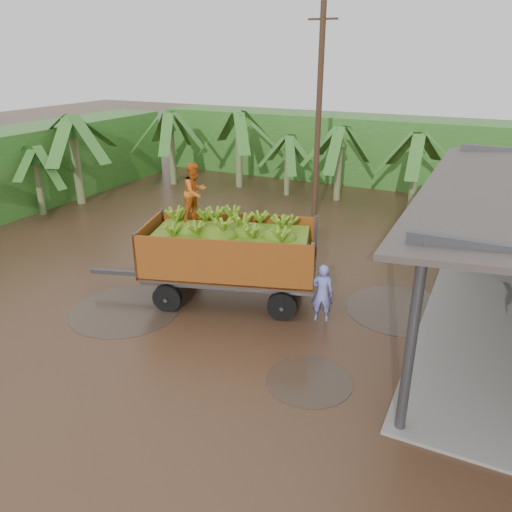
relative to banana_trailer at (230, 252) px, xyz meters
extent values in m
plane|color=black|center=(0.41, 0.18, -1.51)|extent=(100.00, 100.00, 0.00)
cube|color=#2D661E|center=(-1.59, 16.18, 0.29)|extent=(22.00, 3.00, 3.60)
cube|color=#2D661E|center=(-13.59, 4.18, 0.29)|extent=(3.00, 18.00, 3.60)
cube|color=#47474C|center=(-3.26, -1.02, -0.90)|extent=(1.92, 0.71, 0.13)
imported|color=#C55917|center=(-1.11, 0.01, 1.65)|extent=(0.80, 0.95, 1.71)
imported|color=#737AD2|center=(2.89, -0.07, -0.67)|extent=(0.69, 0.55, 1.67)
cylinder|color=#47301E|center=(-0.41, 8.46, 2.85)|extent=(0.24, 0.24, 8.71)
cube|color=#47301E|center=(-0.41, 8.46, 6.55)|extent=(1.20, 0.08, 0.08)
camera|label=1|loc=(6.60, -11.75, 5.40)|focal=35.00mm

